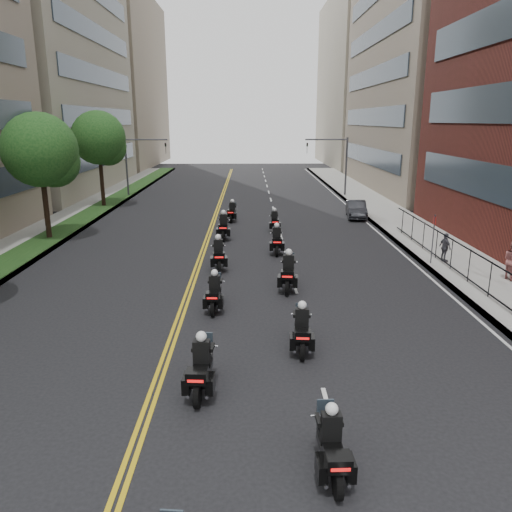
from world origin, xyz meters
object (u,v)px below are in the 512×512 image
at_px(motorcycle_7, 277,241).
at_px(motorcycle_2, 201,369).
at_px(motorcycle_5, 288,274).
at_px(motorcycle_9, 274,222).
at_px(motorcycle_1, 331,448).
at_px(motorcycle_4, 215,294).
at_px(pedestrian_c, 445,247).
at_px(motorcycle_3, 302,331).
at_px(parked_sedan, 356,209).
at_px(motorcycle_8, 224,228).
at_px(pedestrian_b, 512,260).
at_px(motorcycle_6, 219,256).
at_px(motorcycle_10, 232,213).

bearing_deg(motorcycle_7, motorcycle_2, -99.33).
bearing_deg(motorcycle_5, motorcycle_9, 97.04).
xyz_separation_m(motorcycle_1, motorcycle_4, (-3.04, 9.43, 0.01)).
xyz_separation_m(motorcycle_5, pedestrian_c, (8.33, 3.87, 0.18)).
distance_m(motorcycle_3, motorcycle_9, 17.90).
bearing_deg(parked_sedan, motorcycle_2, -104.09).
relative_size(motorcycle_3, parked_sedan, 0.57).
bearing_deg(motorcycle_8, pedestrian_c, -27.33).
height_order(motorcycle_4, motorcycle_9, motorcycle_4).
bearing_deg(motorcycle_1, motorcycle_7, 88.69).
bearing_deg(motorcycle_1, pedestrian_b, 49.24).
relative_size(motorcycle_6, motorcycle_7, 1.02).
bearing_deg(motorcycle_4, motorcycle_10, 91.74).
bearing_deg(motorcycle_7, parked_sedan, 59.18).
relative_size(motorcycle_2, motorcycle_3, 1.06).
bearing_deg(parked_sedan, motorcycle_7, -115.88).
distance_m(motorcycle_1, motorcycle_3, 5.85).
bearing_deg(motorcycle_8, motorcycle_1, -82.07).
bearing_deg(motorcycle_10, motorcycle_9, -43.29).
height_order(motorcycle_5, motorcycle_8, motorcycle_8).
bearing_deg(motorcycle_5, motorcycle_10, 107.86).
xyz_separation_m(motorcycle_9, parked_sedan, (6.45, 4.67, 0.02)).
bearing_deg(motorcycle_9, motorcycle_4, -102.35).
height_order(motorcycle_7, pedestrian_c, motorcycle_7).
height_order(motorcycle_2, motorcycle_10, motorcycle_2).
bearing_deg(pedestrian_c, motorcycle_5, 100.21).
bearing_deg(pedestrian_c, motorcycle_3, 124.96).
xyz_separation_m(motorcycle_2, motorcycle_9, (3.00, 20.44, -0.07)).
relative_size(motorcycle_3, motorcycle_8, 0.90).
relative_size(motorcycle_2, motorcycle_9, 1.11).
bearing_deg(pedestrian_b, parked_sedan, 3.86).
height_order(motorcycle_7, motorcycle_10, motorcycle_7).
height_order(motorcycle_8, motorcycle_9, motorcycle_8).
relative_size(motorcycle_6, pedestrian_b, 1.33).
xyz_separation_m(motorcycle_2, parked_sedan, (9.45, 25.11, -0.04)).
bearing_deg(pedestrian_b, pedestrian_c, 22.62).
distance_m(motorcycle_5, motorcycle_10, 15.59).
height_order(motorcycle_7, motorcycle_9, motorcycle_7).
height_order(motorcycle_4, pedestrian_c, pedestrian_c).
bearing_deg(motorcycle_7, motorcycle_10, 108.43).
xyz_separation_m(motorcycle_2, motorcycle_7, (2.83, 14.69, -0.01)).
xyz_separation_m(motorcycle_1, motorcycle_3, (-0.02, 5.85, 0.02)).
bearing_deg(motorcycle_10, pedestrian_c, -39.64).
height_order(motorcycle_8, parked_sedan, motorcycle_8).
height_order(motorcycle_2, parked_sedan, motorcycle_2).
relative_size(motorcycle_9, pedestrian_c, 1.42).
distance_m(motorcycle_2, motorcycle_4, 6.12).
relative_size(motorcycle_5, motorcycle_8, 1.00).
bearing_deg(motorcycle_7, motorcycle_4, -107.01).
height_order(motorcycle_3, motorcycle_8, motorcycle_8).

